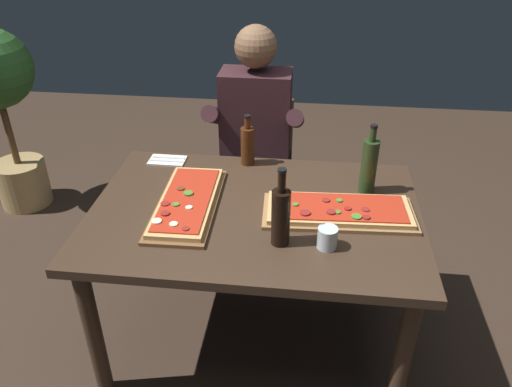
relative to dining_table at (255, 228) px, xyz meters
name	(u,v)px	position (x,y,z in m)	size (l,w,h in m)	color
ground_plane	(255,333)	(0.00, 0.00, -0.64)	(6.40, 6.40, 0.00)	#38281E
dining_table	(255,228)	(0.00, 0.00, 0.00)	(1.40, 0.96, 0.74)	#3D2B1E
pizza_rectangular_front	(339,211)	(0.35, 0.00, 0.12)	(0.64, 0.30, 0.05)	olive
pizza_rectangular_left	(187,202)	(-0.29, -0.01, 0.12)	(0.27, 0.60, 0.05)	brown
wine_bottle_dark	(281,215)	(0.12, -0.22, 0.22)	(0.07, 0.07, 0.32)	black
oil_bottle_amber	(369,165)	(0.48, 0.21, 0.23)	(0.07, 0.07, 0.32)	#233819
vinegar_bottle_green	(248,145)	(-0.08, 0.41, 0.20)	(0.07, 0.07, 0.26)	#47230F
tumbler_near_camera	(327,239)	(0.30, -0.23, 0.13)	(0.08, 0.08, 0.09)	silver
napkin_cutlery_set	(167,160)	(-0.49, 0.39, 0.10)	(0.18, 0.11, 0.01)	white
diner_chair	(257,166)	(-0.09, 0.86, -0.16)	(0.44, 0.44, 0.87)	#3D2B1E
seated_diner	(255,136)	(-0.09, 0.74, 0.10)	(0.53, 0.41, 1.33)	#23232D
potted_plant_corner	(0,98)	(-1.75, 1.04, 0.14)	(0.50, 0.50, 1.21)	tan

